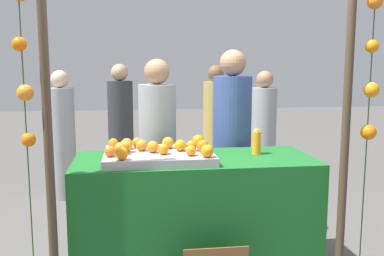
% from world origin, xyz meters
% --- Properties ---
extents(stall_counter, '(1.75, 0.72, 0.88)m').
position_xyz_m(stall_counter, '(0.00, 0.00, 0.44)').
color(stall_counter, '#196023').
rests_on(stall_counter, ground_plane).
extents(orange_tray, '(0.77, 0.60, 0.06)m').
position_xyz_m(orange_tray, '(-0.27, -0.03, 0.91)').
color(orange_tray, '#9EA0A5').
rests_on(orange_tray, stall_counter).
extents(orange_0, '(0.07, 0.07, 0.07)m').
position_xyz_m(orange_0, '(-0.42, 0.16, 0.98)').
color(orange_0, orange).
rests_on(orange_0, orange_tray).
extents(orange_1, '(0.08, 0.08, 0.08)m').
position_xyz_m(orange_1, '(-0.39, 0.02, 0.98)').
color(orange_1, orange).
rests_on(orange_1, orange_tray).
extents(orange_2, '(0.07, 0.07, 0.07)m').
position_xyz_m(orange_2, '(-0.06, -0.20, 0.98)').
color(orange_2, orange).
rests_on(orange_2, orange_tray).
extents(orange_3, '(0.09, 0.09, 0.09)m').
position_xyz_m(orange_3, '(-0.53, -0.10, 0.99)').
color(orange_3, orange).
rests_on(orange_3, orange_tray).
extents(orange_4, '(0.08, 0.08, 0.08)m').
position_xyz_m(orange_4, '(-0.49, 0.09, 0.98)').
color(orange_4, orange).
rests_on(orange_4, orange_tray).
extents(orange_5, '(0.08, 0.08, 0.08)m').
position_xyz_m(orange_5, '(-0.24, -0.13, 0.98)').
color(orange_5, orange).
rests_on(orange_5, orange_tray).
extents(orange_6, '(0.08, 0.08, 0.08)m').
position_xyz_m(orange_6, '(-0.03, -0.03, 0.98)').
color(orange_6, orange).
rests_on(orange_6, orange_tray).
extents(orange_7, '(0.09, 0.09, 0.09)m').
position_xyz_m(orange_7, '(0.05, 0.12, 0.99)').
color(orange_7, orange).
rests_on(orange_7, orange_tray).
extents(orange_8, '(0.08, 0.08, 0.08)m').
position_xyz_m(orange_8, '(-0.11, -0.03, 0.98)').
color(orange_8, orange).
rests_on(orange_8, orange_tray).
extents(orange_9, '(0.09, 0.09, 0.09)m').
position_xyz_m(orange_9, '(-0.52, -0.26, 0.98)').
color(orange_9, orange).
rests_on(orange_9, orange_tray).
extents(orange_10, '(0.09, 0.09, 0.09)m').
position_xyz_m(orange_10, '(-0.50, -0.02, 0.99)').
color(orange_10, orange).
rests_on(orange_10, orange_tray).
extents(orange_11, '(0.09, 0.09, 0.09)m').
position_xyz_m(orange_11, '(-0.19, 0.08, 0.98)').
color(orange_11, orange).
rests_on(orange_11, orange_tray).
extents(orange_12, '(0.08, 0.08, 0.08)m').
position_xyz_m(orange_12, '(-0.31, -0.05, 0.98)').
color(orange_12, orange).
rests_on(orange_12, orange_tray).
extents(orange_13, '(0.09, 0.09, 0.09)m').
position_xyz_m(orange_13, '(0.04, -0.27, 0.98)').
color(orange_13, orange).
rests_on(orange_13, orange_tray).
extents(orange_14, '(0.07, 0.07, 0.07)m').
position_xyz_m(orange_14, '(-0.60, -0.16, 0.98)').
color(orange_14, orange).
rests_on(orange_14, orange_tray).
extents(orange_15, '(0.07, 0.07, 0.07)m').
position_xyz_m(orange_15, '(-0.59, 0.15, 0.98)').
color(orange_15, orange).
rests_on(orange_15, orange_tray).
extents(orange_16, '(0.09, 0.09, 0.09)m').
position_xyz_m(orange_16, '(0.04, -0.08, 0.98)').
color(orange_16, orange).
rests_on(orange_16, orange_tray).
extents(juice_bottle, '(0.07, 0.07, 0.19)m').
position_xyz_m(juice_bottle, '(0.49, 0.08, 0.97)').
color(juice_bottle, orange).
rests_on(juice_bottle, stall_counter).
extents(vendor_left, '(0.32, 0.32, 1.61)m').
position_xyz_m(vendor_left, '(-0.23, 0.63, 0.75)').
color(vendor_left, '#99999E').
rests_on(vendor_left, ground_plane).
extents(vendor_right, '(0.34, 0.34, 1.69)m').
position_xyz_m(vendor_right, '(0.42, 0.59, 0.79)').
color(vendor_right, '#384C8C').
rests_on(vendor_right, ground_plane).
extents(crowd_person_0, '(0.30, 0.30, 1.49)m').
position_xyz_m(crowd_person_0, '(1.11, 1.88, 0.69)').
color(crowd_person_0, '#99999E').
rests_on(crowd_person_0, ground_plane).
extents(crowd_person_1, '(0.31, 0.31, 1.57)m').
position_xyz_m(crowd_person_1, '(-0.59, 2.37, 0.73)').
color(crowd_person_1, '#333338').
rests_on(crowd_person_1, ground_plane).
extents(crowd_person_2, '(0.31, 0.31, 1.55)m').
position_xyz_m(crowd_person_2, '(0.60, 2.27, 0.72)').
color(crowd_person_2, tan).
rests_on(crowd_person_2, ground_plane).
extents(crowd_person_3, '(0.30, 0.30, 1.50)m').
position_xyz_m(crowd_person_3, '(-1.26, 2.05, 0.70)').
color(crowd_person_3, '#99999E').
rests_on(crowd_person_3, ground_plane).
extents(canopy_post_left, '(0.06, 0.06, 2.32)m').
position_xyz_m(canopy_post_left, '(-0.95, -0.40, 1.16)').
color(canopy_post_left, '#473828').
rests_on(canopy_post_left, ground_plane).
extents(canopy_post_right, '(0.06, 0.06, 2.32)m').
position_xyz_m(canopy_post_right, '(0.95, -0.40, 1.16)').
color(canopy_post_right, '#473828').
rests_on(canopy_post_right, ground_plane).
extents(garland_strand_left, '(0.11, 0.10, 2.06)m').
position_xyz_m(garland_strand_left, '(-1.08, -0.39, 1.48)').
color(garland_strand_left, '#2D4C23').
rests_on(garland_strand_left, ground_plane).
extents(garland_strand_right, '(0.11, 0.11, 2.06)m').
position_xyz_m(garland_strand_right, '(1.11, -0.40, 1.49)').
color(garland_strand_right, '#2D4C23').
rests_on(garland_strand_right, ground_plane).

